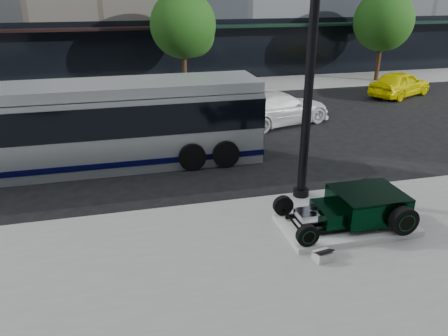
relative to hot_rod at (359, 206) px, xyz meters
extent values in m
plane|color=black|center=(-2.72, 4.25, -0.70)|extent=(120.00, 120.00, 0.00)
cube|color=gray|center=(-2.72, 18.25, -0.64)|extent=(70.00, 4.00, 0.12)
cube|color=black|center=(10.28, 20.45, 1.30)|extent=(24.00, 0.50, 4.00)
cube|color=black|center=(10.28, 19.85, 2.90)|extent=(24.00, 1.60, 0.15)
cylinder|color=black|center=(-1.72, 17.25, 0.72)|extent=(0.28, 0.28, 2.60)
sphere|color=#123D10|center=(-1.72, 17.25, 3.22)|extent=(3.80, 3.80, 3.80)
sphere|color=#123D10|center=(-1.12, 17.55, 2.62)|extent=(2.60, 2.60, 2.60)
cylinder|color=black|center=(11.28, 17.25, 0.72)|extent=(0.28, 0.28, 2.60)
sphere|color=#123D10|center=(11.28, 17.25, 3.22)|extent=(3.80, 3.80, 3.80)
sphere|color=#123D10|center=(11.88, 17.55, 2.62)|extent=(2.60, 2.60, 2.60)
cube|color=silver|center=(-0.33, 0.00, -0.50)|extent=(3.40, 1.80, 0.15)
cube|color=black|center=(-0.33, -0.45, -0.33)|extent=(3.00, 0.08, 0.10)
cube|color=black|center=(-0.33, 0.45, -0.33)|extent=(3.00, 0.08, 0.10)
cube|color=black|center=(0.22, 0.00, 0.02)|extent=(1.70, 1.45, 0.62)
cube|color=black|center=(0.22, 0.00, 0.35)|extent=(1.70, 1.45, 0.06)
cube|color=black|center=(-0.88, 0.00, -0.10)|extent=(0.55, 1.05, 0.38)
cube|color=silver|center=(-1.43, 0.00, -0.15)|extent=(0.55, 0.55, 0.34)
cylinder|color=black|center=(-1.28, 0.00, 0.12)|extent=(0.18, 0.18, 0.10)
cylinder|color=black|center=(-1.78, 0.00, -0.27)|extent=(0.06, 1.55, 0.06)
cylinder|color=black|center=(0.72, -0.85, -0.07)|extent=(0.72, 0.24, 0.72)
cylinder|color=black|center=(0.72, -0.98, -0.07)|extent=(0.37, 0.02, 0.37)
torus|color=#093514|center=(0.72, -0.99, -0.07)|extent=(0.44, 0.02, 0.44)
cylinder|color=black|center=(0.72, 0.85, -0.07)|extent=(0.72, 0.24, 0.72)
cylinder|color=black|center=(0.72, 0.98, -0.07)|extent=(0.37, 0.02, 0.37)
torus|color=#093514|center=(0.72, 0.99, -0.07)|extent=(0.44, 0.02, 0.44)
cylinder|color=black|center=(-1.78, -0.78, -0.16)|extent=(0.54, 0.16, 0.54)
cylinder|color=black|center=(-1.78, -0.87, -0.16)|extent=(0.28, 0.02, 0.28)
torus|color=#093514|center=(-1.78, -0.88, -0.16)|extent=(0.34, 0.02, 0.34)
cylinder|color=black|center=(-1.78, 0.78, -0.16)|extent=(0.54, 0.16, 0.54)
cylinder|color=black|center=(-1.78, 0.87, -0.16)|extent=(0.28, 0.02, 0.28)
torus|color=#093514|center=(-1.78, 0.88, -0.16)|extent=(0.34, 0.02, 0.34)
cube|color=silver|center=(-1.58, -1.22, -0.47)|extent=(0.44, 0.36, 0.22)
cube|color=black|center=(-1.58, -1.22, -0.34)|extent=(0.44, 0.34, 0.15)
cylinder|color=black|center=(-0.71, 2.04, 3.65)|extent=(0.25, 0.25, 8.46)
cylinder|color=black|center=(-0.71, 2.04, -0.47)|extent=(0.47, 0.47, 0.21)
cube|color=#A5ABAF|center=(-6.87, 6.38, 0.58)|extent=(12.00, 2.55, 2.55)
cube|color=#060737|center=(-6.87, 6.38, -0.28)|extent=(12.05, 2.60, 0.20)
cube|color=black|center=(-6.87, 6.38, 1.15)|extent=(12.05, 2.60, 1.05)
cube|color=#A5ABAF|center=(-6.87, 6.38, 2.05)|extent=(12.00, 2.40, 0.35)
cube|color=black|center=(-0.84, 6.38, 0.85)|extent=(0.06, 2.30, 1.70)
cylinder|color=black|center=(-3.47, 5.08, -0.22)|extent=(0.96, 0.28, 0.96)
cylinder|color=black|center=(-3.47, 7.68, -0.22)|extent=(0.96, 0.28, 0.96)
cylinder|color=black|center=(-2.27, 5.08, -0.22)|extent=(0.96, 0.28, 0.96)
cylinder|color=black|center=(-2.27, 7.68, -0.22)|extent=(0.96, 0.28, 0.96)
imported|color=white|center=(1.39, 9.65, 0.05)|extent=(5.56, 3.44, 1.50)
imported|color=#F9EF00|center=(10.26, 13.19, 0.04)|extent=(4.66, 3.38, 1.47)
camera|label=1|loc=(-5.81, -8.85, 5.19)|focal=35.00mm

